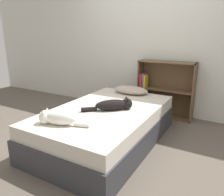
{
  "coord_description": "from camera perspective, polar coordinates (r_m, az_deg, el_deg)",
  "views": [
    {
      "loc": [
        1.39,
        -2.27,
        1.38
      ],
      "look_at": [
        0.0,
        0.15,
        0.57
      ],
      "focal_mm": 35.0,
      "sensor_mm": 36.0,
      "label": 1
    }
  ],
  "objects": [
    {
      "name": "bookshelf",
      "position": [
        3.88,
        13.56,
        2.47
      ],
      "size": [
        0.94,
        0.26,
        0.95
      ],
      "color": "brown",
      "rests_on": "ground_plane"
    },
    {
      "name": "wall_back",
      "position": [
        4.01,
        9.78,
        14.17
      ],
      "size": [
        8.0,
        0.06,
        2.5
      ],
      "color": "silver",
      "rests_on": "ground_plane"
    },
    {
      "name": "cat_light",
      "position": [
        2.37,
        -14.4,
        -5.02
      ],
      "size": [
        0.55,
        0.24,
        0.17
      ],
      "rotation": [
        0.0,
        0.0,
        3.43
      ],
      "color": "white",
      "rests_on": "bed"
    },
    {
      "name": "pillow",
      "position": [
        3.51,
        4.95,
        2.11
      ],
      "size": [
        0.56,
        0.32,
        0.12
      ],
      "color": "#B29E8E",
      "rests_on": "bed"
    },
    {
      "name": "cat_dark",
      "position": [
        2.74,
        0.69,
        -1.77
      ],
      "size": [
        0.53,
        0.49,
        0.16
      ],
      "rotation": [
        0.0,
        0.0,
        0.72
      ],
      "color": "black",
      "rests_on": "bed"
    },
    {
      "name": "ground_plane",
      "position": [
        3.0,
        -1.47,
        -11.15
      ],
      "size": [
        8.0,
        8.0,
        0.0
      ],
      "primitive_type": "plane",
      "color": "brown"
    },
    {
      "name": "bed",
      "position": [
        2.9,
        -1.51,
        -7.12
      ],
      "size": [
        1.22,
        2.03,
        0.47
      ],
      "color": "#333338",
      "rests_on": "ground_plane"
    }
  ]
}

